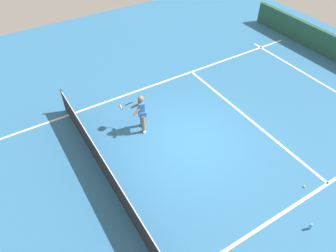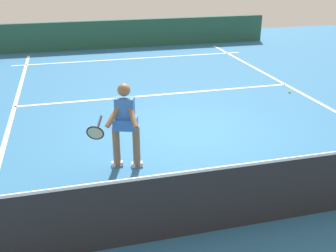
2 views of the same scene
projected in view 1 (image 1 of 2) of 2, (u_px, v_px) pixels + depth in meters
ground_plane at (192, 142)px, 11.43m from camera, size 25.02×25.02×0.00m
baseline_marking at (321, 83)px, 14.18m from camera, size 8.67×0.10×0.01m
service_line_marking at (247, 117)px, 12.45m from camera, size 7.67×0.10×0.01m
sideline_left_marking at (268, 223)px, 9.03m from camera, size 0.10×17.25×0.01m
sideline_right_marking at (142, 89)px, 13.82m from camera, size 0.10×17.25×0.01m
court_net at (106, 170)px, 9.80m from camera, size 8.35×0.08×1.08m
tennis_player at (141, 112)px, 11.38m from camera, size 0.98×0.87×1.55m
tennis_ball_near at (304, 186)px, 9.93m from camera, size 0.07×0.07×0.07m
water_bottle at (311, 226)px, 8.81m from camera, size 0.07×0.07×0.24m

